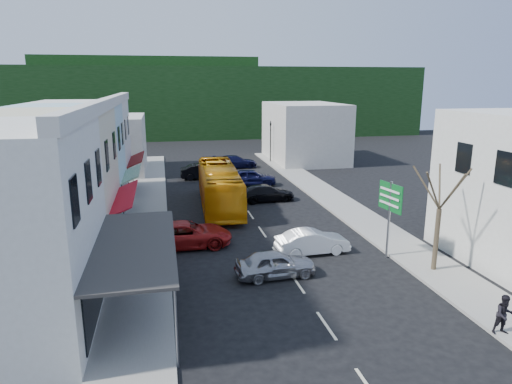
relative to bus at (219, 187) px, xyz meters
name	(u,v)px	position (x,y,z in m)	size (l,w,h in m)	color
ground	(277,254)	(1.95, -10.66, -1.55)	(120.00, 120.00, 0.00)	black
sidewalk_left	(147,212)	(-5.55, -0.66, -1.48)	(3.00, 52.00, 0.15)	gray
sidewalk_right	(337,202)	(9.45, -0.66, -1.48)	(3.00, 52.00, 0.15)	gray
shopfront_row	(55,177)	(-10.54, -5.66, 2.45)	(8.25, 30.00, 8.00)	beige
distant_block_left	(106,145)	(-10.05, 16.34, 1.45)	(8.00, 10.00, 6.00)	#B7B2A8
distant_block_right	(304,132)	(12.95, 19.34, 1.95)	(8.00, 12.00, 7.00)	#B7B2A8
hillside	(185,97)	(0.50, 54.43, 5.18)	(80.00, 26.00, 14.00)	black
bus	(219,187)	(0.00, 0.00, 0.00)	(2.50, 11.60, 3.10)	orange
car_silver	(275,264)	(1.09, -13.66, -0.85)	(1.80, 4.40, 1.40)	#9F9EA3
car_white	(312,242)	(3.92, -10.96, -0.85)	(1.80, 4.40, 1.40)	white
car_red	(186,235)	(-3.05, -8.40, -0.85)	(1.90, 4.60, 1.40)	maroon
car_black_near	(266,193)	(3.98, 0.99, -0.85)	(1.84, 4.50, 1.40)	black
car_navy_mid	(252,178)	(3.89, 6.84, -0.85)	(1.80, 4.40, 1.40)	black
car_black_far	(204,172)	(-0.21, 10.74, -0.85)	(1.80, 4.40, 1.40)	black
car_navy_far	(235,162)	(3.84, 16.02, -0.85)	(1.84, 4.50, 1.40)	black
pedestrian_left	(157,243)	(-4.72, -10.18, -0.55)	(0.60, 0.40, 1.70)	black
pedestrian_right	(505,313)	(8.25, -20.82, -0.55)	(0.70, 0.44, 1.70)	black
direction_sign	(389,220)	(7.75, -12.44, 0.62)	(0.52, 1.97, 4.35)	#0C6023
street_tree	(439,209)	(9.21, -14.70, 1.81)	(2.79, 2.79, 6.71)	#382D1F
traffic_signal	(270,142)	(8.55, 18.73, 0.95)	(0.71, 1.09, 4.99)	black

